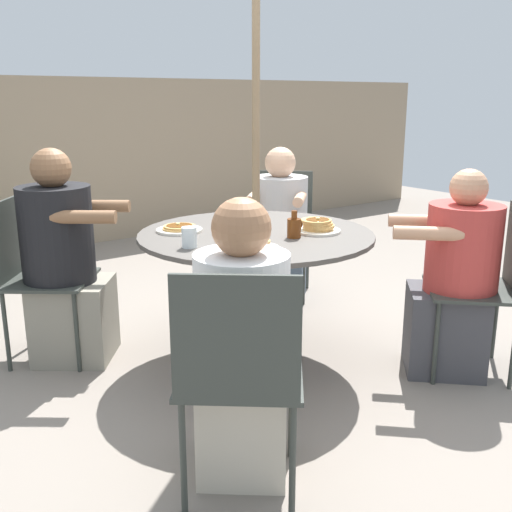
{
  "coord_description": "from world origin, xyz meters",
  "views": [
    {
      "loc": [
        -1.87,
        -2.55,
        1.45
      ],
      "look_at": [
        0.0,
        0.0,
        0.61
      ],
      "focal_mm": 42.0,
      "sensor_mm": 36.0,
      "label": 1
    }
  ],
  "objects": [
    {
      "name": "diner_west",
      "position": [
        0.75,
        0.74,
        0.49
      ],
      "size": [
        0.63,
        0.63,
        1.11
      ],
      "rotation": [
        0.0,
        0.0,
        -3.93
      ],
      "color": "slate",
      "rests_on": "ground"
    },
    {
      "name": "patio_table",
      "position": [
        0.0,
        0.0,
        0.63
      ],
      "size": [
        1.28,
        1.28,
        0.74
      ],
      "color": "#4C4742",
      "rests_on": "ground"
    },
    {
      "name": "diner_south",
      "position": [
        0.76,
        -0.73,
        0.49
      ],
      "size": [
        0.63,
        0.63,
        1.1
      ],
      "rotation": [
        0.0,
        0.0,
        0.8
      ],
      "color": "#3D3D42",
      "rests_on": "ground"
    },
    {
      "name": "patio_chair_south",
      "position": [
        0.89,
        -0.86,
        0.53
      ],
      "size": [
        0.64,
        0.64,
        0.91
      ],
      "rotation": [
        0.0,
        0.0,
        0.8
      ],
      "color": "#333833",
      "rests_on": "ground"
    },
    {
      "name": "drinking_glass_a",
      "position": [
        -0.46,
        -0.07,
        0.79
      ],
      "size": [
        0.07,
        0.07,
        0.1
      ],
      "primitive_type": "cylinder",
      "color": "silver",
      "rests_on": "patio_table"
    },
    {
      "name": "diner_east",
      "position": [
        -0.67,
        -0.82,
        0.5
      ],
      "size": [
        0.59,
        0.61,
        1.11
      ],
      "rotation": [
        0.0,
        0.0,
        -0.68
      ],
      "color": "beige",
      "rests_on": "ground"
    },
    {
      "name": "diner_north",
      "position": [
        -0.84,
        0.64,
        0.54
      ],
      "size": [
        0.64,
        0.62,
        1.19
      ],
      "rotation": [
        0.0,
        0.0,
        -2.22
      ],
      "color": "gray",
      "rests_on": "ground"
    },
    {
      "name": "patio_chair_east",
      "position": [
        -0.78,
        -0.96,
        0.53
      ],
      "size": [
        0.63,
        0.63,
        0.91
      ],
      "rotation": [
        0.0,
        0.0,
        -0.68
      ],
      "color": "#333833",
      "rests_on": "ground"
    },
    {
      "name": "patio_chair_west",
      "position": [
        0.88,
        0.87,
        0.53
      ],
      "size": [
        0.64,
        0.64,
        0.91
      ],
      "rotation": [
        0.0,
        0.0,
        -3.93
      ],
      "color": "#333833",
      "rests_on": "ground"
    },
    {
      "name": "back_fence",
      "position": [
        0.0,
        3.25,
        0.82
      ],
      "size": [
        10.0,
        0.06,
        1.63
      ],
      "primitive_type": "cube",
      "color": "gray",
      "rests_on": "ground"
    },
    {
      "name": "umbrella_pole",
      "position": [
        0.0,
        0.0,
        1.08
      ],
      "size": [
        0.04,
        0.04,
        2.15
      ],
      "primitive_type": "cylinder",
      "color": "#846B4C",
      "rests_on": "ground"
    },
    {
      "name": "ground_plane",
      "position": [
        0.0,
        0.0,
        0.0
      ],
      "size": [
        12.0,
        12.0,
        0.0
      ],
      "primitive_type": "plane",
      "color": "gray"
    },
    {
      "name": "syrup_bottle",
      "position": [
        0.09,
        -0.21,
        0.79
      ],
      "size": [
        0.09,
        0.07,
        0.14
      ],
      "color": "#602D0F",
      "rests_on": "patio_table"
    },
    {
      "name": "coffee_cup",
      "position": [
        -0.15,
        0.03,
        0.79
      ],
      "size": [
        0.09,
        0.09,
        0.1
      ],
      "color": "white",
      "rests_on": "patio_table"
    },
    {
      "name": "patio_chair_north",
      "position": [
        -0.99,
        0.75,
        0.53
      ],
      "size": [
        0.63,
        0.63,
        0.91
      ],
      "rotation": [
        0.0,
        0.0,
        -2.22
      ],
      "color": "#333833",
      "rests_on": "ground"
    },
    {
      "name": "pancake_plate_a",
      "position": [
        0.03,
        0.22,
        0.77
      ],
      "size": [
        0.25,
        0.25,
        0.08
      ],
      "color": "silver",
      "rests_on": "patio_table"
    },
    {
      "name": "pancake_plate_c",
      "position": [
        0.28,
        -0.19,
        0.77
      ],
      "size": [
        0.25,
        0.25,
        0.08
      ],
      "color": "silver",
      "rests_on": "patio_table"
    },
    {
      "name": "pancake_plate_d",
      "position": [
        -0.32,
        0.27,
        0.75
      ],
      "size": [
        0.25,
        0.25,
        0.05
      ],
      "color": "silver",
      "rests_on": "patio_table"
    },
    {
      "name": "pancake_plate_b",
      "position": [
        -0.23,
        -0.3,
        0.76
      ],
      "size": [
        0.25,
        0.25,
        0.06
      ],
      "color": "silver",
      "rests_on": "patio_table"
    }
  ]
}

